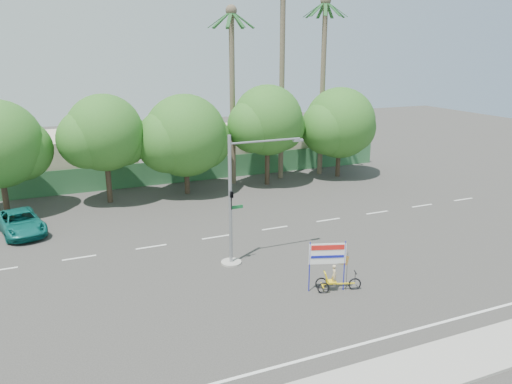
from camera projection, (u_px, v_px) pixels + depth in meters
name	position (u px, v px, depth m)	size (l,w,h in m)	color
ground	(308.00, 286.00, 24.37)	(120.00, 120.00, 0.00)	#33302D
sidewalk_near	(410.00, 374.00, 17.73)	(50.00, 2.40, 0.12)	gray
fence	(187.00, 170.00, 43.06)	(38.00, 0.08, 2.00)	#336B3D
building_left	(60.00, 159.00, 42.96)	(12.00, 8.00, 4.00)	beige
building_right	(252.00, 145.00, 49.84)	(14.00, 8.00, 3.60)	beige
tree_left	(104.00, 136.00, 36.17)	(6.66, 5.60, 8.07)	#473828
tree_center	(185.00, 138.00, 38.61)	(7.62, 6.40, 7.85)	#473828
tree_right	(267.00, 123.00, 41.04)	(6.90, 5.80, 8.36)	#473828
tree_far_right	(339.00, 125.00, 43.86)	(7.38, 6.20, 7.94)	#473828
palm_tall	(282.00, 57.00, 41.68)	(3.73, 3.79, 17.45)	#70604C
palm_mid	(323.00, 69.00, 43.49)	(3.73, 3.79, 15.45)	#70604C
palm_short	(232.00, 78.00, 40.42)	(3.73, 3.79, 14.45)	#70604C
traffic_signal	(236.00, 211.00, 26.23)	(4.72, 1.10, 7.00)	gray
trike_billboard	(332.00, 271.00, 23.67)	(2.48, 1.08, 2.55)	black
pickup_truck	(20.00, 222.00, 31.14)	(2.34, 5.07, 1.41)	#0D615A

